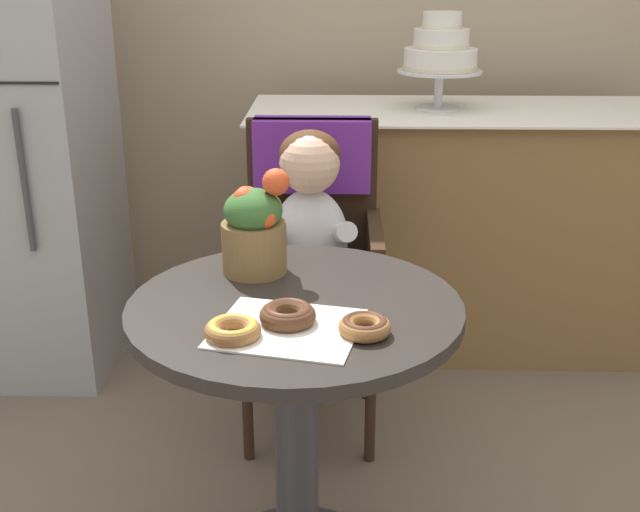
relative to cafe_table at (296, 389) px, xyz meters
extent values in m
cylinder|color=#282321|center=(0.00, 0.00, 0.20)|extent=(0.72, 0.72, 0.03)
cylinder|color=#333338|center=(0.00, 0.00, -0.16)|extent=(0.10, 0.10, 0.69)
cube|color=#332114|center=(0.01, 0.64, -0.04)|extent=(0.42, 0.42, 0.04)
cube|color=#332114|center=(0.01, 0.83, 0.22)|extent=(0.40, 0.04, 0.46)
cube|color=#332114|center=(-0.18, 0.64, 0.08)|extent=(0.04, 0.38, 0.18)
cube|color=#332114|center=(0.20, 0.64, 0.08)|extent=(0.04, 0.38, 0.18)
cube|color=#6B2893|center=(0.01, 0.83, 0.34)|extent=(0.36, 0.11, 0.22)
cylinder|color=#332114|center=(-0.17, 0.46, -0.28)|extent=(0.03, 0.03, 0.45)
cylinder|color=#332114|center=(0.19, 0.46, -0.28)|extent=(0.03, 0.03, 0.45)
cylinder|color=#332114|center=(-0.17, 0.82, -0.28)|extent=(0.03, 0.03, 0.45)
cylinder|color=#332114|center=(0.19, 0.82, -0.28)|extent=(0.03, 0.03, 0.45)
ellipsoid|color=silver|center=(0.01, 0.62, 0.14)|extent=(0.22, 0.16, 0.30)
sphere|color=#E0B293|center=(0.01, 0.61, 0.36)|extent=(0.17, 0.17, 0.17)
ellipsoid|color=#4C2D19|center=(0.01, 0.63, 0.38)|extent=(0.17, 0.17, 0.14)
cylinder|color=silver|center=(-0.09, 0.54, 0.19)|extent=(0.08, 0.23, 0.13)
sphere|color=#E0B293|center=(-0.08, 0.46, 0.12)|extent=(0.06, 0.06, 0.06)
cylinder|color=silver|center=(0.10, 0.54, 0.19)|extent=(0.08, 0.23, 0.13)
sphere|color=#E0B293|center=(0.10, 0.46, 0.12)|extent=(0.06, 0.06, 0.06)
cylinder|color=#3F4760|center=(-0.05, 0.54, 0.03)|extent=(0.09, 0.22, 0.09)
cylinder|color=#3F4760|center=(-0.05, 0.43, -0.14)|extent=(0.08, 0.08, 0.26)
cylinder|color=#3F4760|center=(0.06, 0.54, 0.03)|extent=(0.09, 0.22, 0.09)
cylinder|color=#3F4760|center=(0.06, 0.43, -0.14)|extent=(0.08, 0.08, 0.26)
cube|color=white|center=(-0.01, -0.13, 0.21)|extent=(0.32, 0.30, 0.00)
torus|color=#4C2D19|center=(-0.01, -0.11, 0.23)|extent=(0.11, 0.11, 0.04)
torus|color=#512D1E|center=(-0.01, -0.11, 0.24)|extent=(0.10, 0.10, 0.02)
torus|color=#936033|center=(-0.11, -0.17, 0.23)|extent=(0.11, 0.11, 0.03)
torus|color=gold|center=(-0.11, -0.17, 0.24)|extent=(0.10, 0.10, 0.02)
torus|color=#936033|center=(0.14, -0.15, 0.23)|extent=(0.10, 0.10, 0.03)
torus|color=#512D1E|center=(0.14, -0.15, 0.24)|extent=(0.09, 0.09, 0.02)
cylinder|color=brown|center=(-0.10, 0.18, 0.27)|extent=(0.15, 0.15, 0.12)
ellipsoid|color=#38662D|center=(-0.10, 0.18, 0.36)|extent=(0.14, 0.14, 0.10)
sphere|color=#E54C23|center=(-0.05, 0.17, 0.43)|extent=(0.06, 0.06, 0.06)
sphere|color=#E54C23|center=(-0.07, 0.22, 0.36)|extent=(0.07, 0.07, 0.07)
sphere|color=#E54C23|center=(-0.12, 0.21, 0.38)|extent=(0.05, 0.05, 0.05)
sphere|color=#E54C23|center=(-0.12, 0.19, 0.39)|extent=(0.04, 0.04, 0.04)
sphere|color=#E54C23|center=(-0.12, 0.17, 0.39)|extent=(0.05, 0.05, 0.05)
sphere|color=#E54C23|center=(-0.11, 0.15, 0.36)|extent=(0.05, 0.05, 0.05)
sphere|color=#E54C23|center=(-0.07, 0.15, 0.36)|extent=(0.06, 0.06, 0.06)
cube|color=olive|center=(0.55, 1.30, -0.06)|extent=(1.50, 0.56, 0.90)
cube|color=white|center=(0.55, 1.30, 0.39)|extent=(1.56, 0.62, 0.01)
cylinder|color=silver|center=(0.44, 1.30, 0.40)|extent=(0.16, 0.16, 0.01)
cylinder|color=silver|center=(0.44, 1.30, 0.46)|extent=(0.03, 0.03, 0.12)
cylinder|color=silver|center=(0.44, 1.30, 0.53)|extent=(0.30, 0.30, 0.01)
cylinder|color=white|center=(0.44, 1.30, 0.57)|extent=(0.26, 0.25, 0.08)
cylinder|color=beige|center=(0.44, 1.30, 0.54)|extent=(0.26, 0.26, 0.01)
cylinder|color=white|center=(0.44, 1.30, 0.64)|extent=(0.19, 0.19, 0.07)
cylinder|color=beige|center=(0.44, 1.30, 0.61)|extent=(0.20, 0.20, 0.01)
cylinder|color=white|center=(0.44, 1.30, 0.70)|extent=(0.13, 0.13, 0.06)
cylinder|color=beige|center=(0.44, 1.30, 0.68)|extent=(0.14, 0.14, 0.01)
cube|color=#9EA0A5|center=(-1.05, 1.10, 0.34)|extent=(0.64, 0.60, 1.70)
cylinder|color=#3F3F44|center=(-0.87, 0.79, 0.26)|extent=(0.02, 0.02, 0.45)
camera|label=1|loc=(0.09, -1.53, 0.90)|focal=44.24mm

